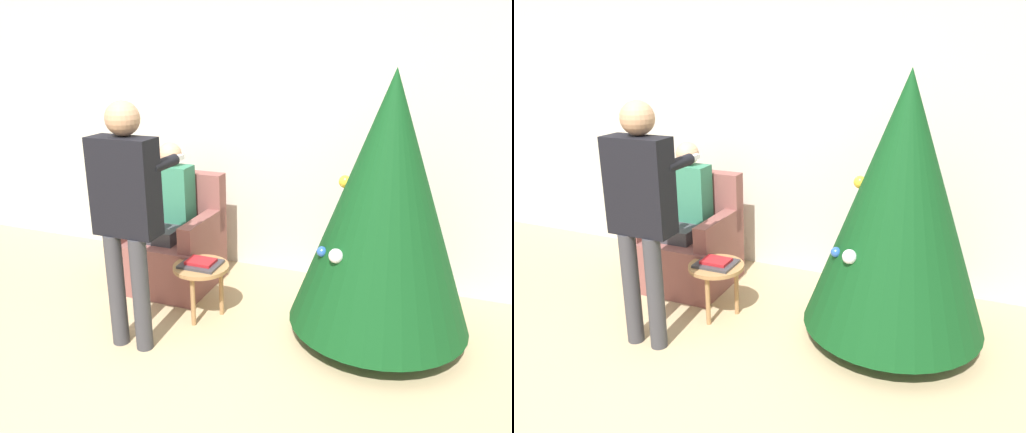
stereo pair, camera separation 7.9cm
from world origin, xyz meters
The scene contains 9 objects.
ground_plane centered at (0.00, 0.00, 0.00)m, with size 14.00×14.00×0.00m, color tan.
wall_back centered at (0.00, 2.23, 1.35)m, with size 8.00×0.06×2.70m.
christmas_tree centered at (1.36, 1.31, 1.03)m, with size 1.29×1.29×1.93m.
armchair centered at (-0.51, 1.58, 0.34)m, with size 0.79×0.74×0.99m.
person_seated centered at (-0.51, 1.55, 0.71)m, with size 0.36×0.46×1.28m.
person_standing centered at (-0.26, 0.62, 1.04)m, with size 0.46×0.57×1.73m.
side_stool centered at (0.02, 1.12, 0.38)m, with size 0.44×0.44×0.44m.
laptop centered at (0.02, 1.12, 0.45)m, with size 0.30×0.25×0.02m.
book centered at (0.02, 1.12, 0.47)m, with size 0.21×0.16×0.02m.
Camera 2 is at (1.76, -2.03, 2.04)m, focal length 35.00 mm.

